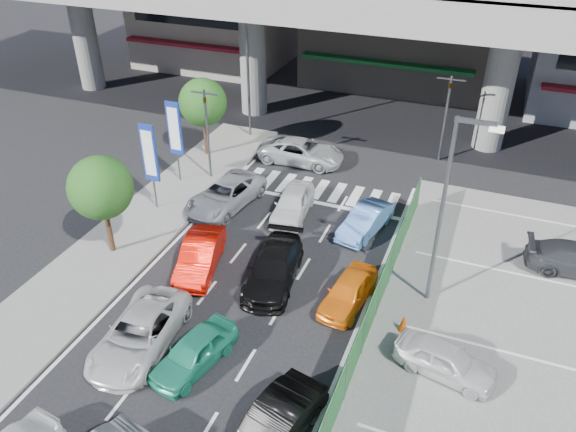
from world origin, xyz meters
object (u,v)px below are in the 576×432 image
at_px(sedan_white_mid_left, 140,333).
at_px(taxi_orange_left, 200,256).
at_px(tree_far, 203,102).
at_px(traffic_cone, 404,323).
at_px(wagon_silver_front_left, 225,195).
at_px(hatch_black_mid_right, 274,427).
at_px(parked_sedan_white, 445,360).
at_px(sedan_white_front_mid, 293,204).
at_px(street_lamp_left, 250,64).
at_px(crossing_wagon_silver, 301,152).
at_px(taxi_orange_right, 348,291).
at_px(sedan_black_mid, 274,268).
at_px(signboard_far, 175,131).
at_px(traffic_light_left, 206,113).
at_px(signboard_near, 150,156).
at_px(traffic_light_right, 448,98).
at_px(kei_truck_front_right, 365,221).
at_px(street_lamp_right, 448,200).
at_px(tree_near, 101,188).
at_px(taxi_teal_mid, 194,352).

relative_size(sedan_white_mid_left, taxi_orange_left, 1.19).
relative_size(tree_far, traffic_cone, 6.51).
distance_m(taxi_orange_left, wagon_silver_front_left, 5.34).
relative_size(hatch_black_mid_right, parked_sedan_white, 1.17).
xyz_separation_m(tree_far, traffic_cone, (14.26, -10.74, -2.96)).
relative_size(hatch_black_mid_right, sedan_white_front_mid, 1.03).
distance_m(street_lamp_left, traffic_cone, 19.62).
height_order(tree_far, crossing_wagon_silver, tree_far).
bearing_deg(taxi_orange_right, sedan_black_mid, -176.05).
height_order(street_lamp_left, tree_far, street_lamp_left).
height_order(signboard_far, hatch_black_mid_right, signboard_far).
bearing_deg(sedan_white_front_mid, traffic_light_left, 154.31).
xyz_separation_m(crossing_wagon_silver, parked_sedan_white, (10.32, -13.51, -0.03)).
bearing_deg(wagon_silver_front_left, traffic_cone, -19.70).
bearing_deg(sedan_white_front_mid, crossing_wagon_silver, 99.68).
distance_m(signboard_near, traffic_cone, 14.54).
xyz_separation_m(tree_far, sedan_white_mid_left, (5.43, -15.10, -2.70)).
xyz_separation_m(traffic_light_left, hatch_black_mid_right, (9.95, -14.50, -3.25)).
relative_size(traffic_light_right, sedan_black_mid, 1.09).
bearing_deg(wagon_silver_front_left, kei_truck_front_right, 11.82).
xyz_separation_m(street_lamp_right, sedan_black_mid, (-6.47, -1.24, -4.08)).
relative_size(sedan_white_mid_left, wagon_silver_front_left, 1.00).
bearing_deg(sedan_black_mid, taxi_orange_left, 177.77).
height_order(sedan_white_mid_left, crossing_wagon_silver, crossing_wagon_silver).
xyz_separation_m(traffic_light_left, sedan_black_mid, (6.90, -7.24, -3.25)).
xyz_separation_m(tree_near, wagon_silver_front_left, (2.99, 5.54, -2.70)).
height_order(tree_far, parked_sedan_white, tree_far).
height_order(sedan_black_mid, kei_truck_front_right, sedan_black_mid).
relative_size(wagon_silver_front_left, parked_sedan_white, 1.39).
bearing_deg(signboard_near, street_lamp_right, -7.90).
bearing_deg(parked_sedan_white, street_lamp_left, 54.68).
distance_m(taxi_orange_right, crossing_wagon_silver, 12.74).
bearing_deg(signboard_near, traffic_light_left, 75.98).
bearing_deg(hatch_black_mid_right, tree_near, 161.20).
bearing_deg(street_lamp_right, sedan_black_mid, -169.12).
distance_m(taxi_orange_right, wagon_silver_front_left, 9.48).
bearing_deg(traffic_light_left, wagon_silver_front_left, -48.26).
relative_size(taxi_orange_left, taxi_orange_right, 1.16).
relative_size(sedan_white_mid_left, hatch_black_mid_right, 1.19).
height_order(signboard_far, traffic_cone, signboard_far).
relative_size(traffic_light_right, signboard_far, 1.11).
distance_m(signboard_near, signboard_far, 3.03).
bearing_deg(signboard_near, street_lamp_left, 85.01).
bearing_deg(signboard_far, wagon_silver_front_left, -21.99).
relative_size(street_lamp_right, taxi_orange_right, 2.22).
height_order(street_lamp_right, kei_truck_front_right, street_lamp_right).
distance_m(signboard_far, sedan_white_mid_left, 12.93).
xyz_separation_m(sedan_white_mid_left, taxi_teal_mid, (2.28, -0.04, -0.06)).
bearing_deg(crossing_wagon_silver, kei_truck_front_right, -138.01).
xyz_separation_m(taxi_teal_mid, parked_sedan_white, (8.31, 2.82, 0.04)).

